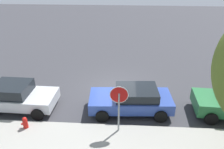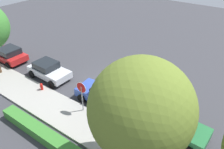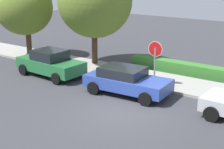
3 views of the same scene
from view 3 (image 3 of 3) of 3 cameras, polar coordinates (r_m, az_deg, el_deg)
name	(u,v)px [view 3 (image 3 of 3)]	position (r m, az deg, el deg)	size (l,w,h in m)	color
ground_plane	(118,112)	(14.95, 1.07, -6.25)	(60.00, 60.00, 0.00)	#38383D
sidewalk_curb	(168,82)	(18.84, 9.30, -1.26)	(32.00, 2.68, 0.14)	#9E9B93
stop_sign	(155,56)	(17.73, 7.17, 3.09)	(0.79, 0.08, 2.44)	gray
parked_car_blue	(126,80)	(16.85, 2.41, -0.98)	(4.28, 2.21, 1.35)	#2D479E
parked_car_green	(51,63)	(20.07, -10.18, 1.87)	(4.21, 2.17, 1.53)	#236B38
street_tree_near_corner	(95,0)	(21.61, -2.87, 12.22)	(4.64, 4.64, 6.45)	#422D1E
street_tree_far	(24,8)	(24.37, -14.41, 10.70)	(3.87, 3.87, 5.32)	#422D1E
front_yard_hedge	(185,68)	(20.73, 12.05, 1.01)	(7.08, 0.77, 0.66)	#387A2D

